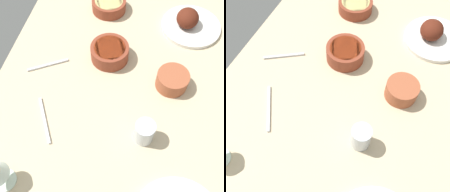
# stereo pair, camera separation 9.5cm
# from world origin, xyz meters

# --- Properties ---
(dining_table) EXTENTS (1.40, 0.90, 0.04)m
(dining_table) POSITION_xyz_m (0.00, 0.00, 0.02)
(dining_table) COLOR #C6B28E
(dining_table) RESTS_ON ground
(plate_center_main) EXTENTS (0.25, 0.25, 0.09)m
(plate_center_main) POSITION_xyz_m (-0.42, 0.24, 0.07)
(plate_center_main) COLOR silver
(plate_center_main) RESTS_ON dining_table
(bowl_sauce) EXTENTS (0.15, 0.15, 0.06)m
(bowl_sauce) POSITION_xyz_m (-0.18, -0.05, 0.07)
(bowl_sauce) COLOR brown
(bowl_sauce) RESTS_ON dining_table
(bowl_soup) EXTENTS (0.12, 0.12, 0.06)m
(bowl_soup) POSITION_xyz_m (-0.11, 0.20, 0.07)
(bowl_soup) COLOR #A35133
(bowl_soup) RESTS_ON dining_table
(bowl_potatoes) EXTENTS (0.15, 0.15, 0.05)m
(bowl_potatoes) POSITION_xyz_m (-0.45, -0.11, 0.07)
(bowl_potatoes) COLOR brown
(bowl_potatoes) RESTS_ON dining_table
(water_tumbler) EXTENTS (0.06, 0.06, 0.09)m
(water_tumbler) POSITION_xyz_m (0.12, 0.13, 0.09)
(water_tumbler) COLOR silver
(water_tumbler) RESTS_ON dining_table
(fork_loose) EXTENTS (0.09, 0.14, 0.01)m
(fork_loose) POSITION_xyz_m (-0.09, -0.28, 0.04)
(fork_loose) COLOR silver
(fork_loose) RESTS_ON dining_table
(spoon_loose) EXTENTS (0.16, 0.10, 0.01)m
(spoon_loose) POSITION_xyz_m (0.13, -0.21, 0.04)
(spoon_loose) COLOR silver
(spoon_loose) RESTS_ON dining_table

